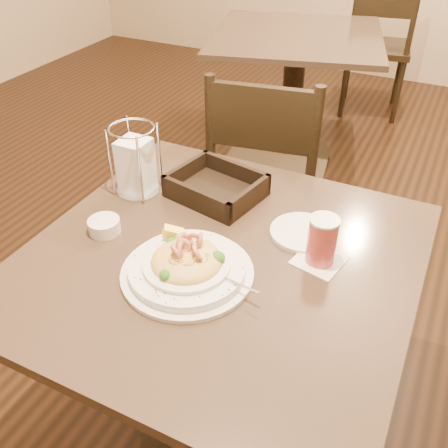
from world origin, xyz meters
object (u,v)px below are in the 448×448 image
at_px(butter_ramekin, 104,226).
at_px(bread_basket, 216,189).
at_px(dining_chair_far, 379,43).
at_px(dining_chair_near, 266,177).
at_px(main_table, 221,322).
at_px(background_table, 294,76).
at_px(drink_glass, 322,241).
at_px(napkin_caddy, 136,164).
at_px(side_plate, 303,232).
at_px(pasta_bowl, 187,265).

bearing_deg(butter_ramekin, bread_basket, 56.91).
distance_m(dining_chair_far, bread_basket, 2.49).
bearing_deg(dining_chair_near, main_table, 93.67).
xyz_separation_m(background_table, drink_glass, (0.67, -1.77, 0.29)).
bearing_deg(butter_ramekin, main_table, 8.04).
bearing_deg(background_table, drink_glass, -69.19).
distance_m(dining_chair_far, butter_ramekin, 2.77).
bearing_deg(napkin_caddy, dining_chair_far, 85.99).
bearing_deg(background_table, bread_basket, -78.57).
bearing_deg(butter_ramekin, dining_chair_far, 86.94).
xyz_separation_m(dining_chair_near, dining_chair_far, (0.02, 1.96, 0.00)).
distance_m(background_table, drink_glass, 1.92).
bearing_deg(drink_glass, napkin_caddy, 172.68).
distance_m(main_table, dining_chair_near, 0.77).
height_order(side_plate, butter_ramekin, butter_ramekin).
xyz_separation_m(main_table, pasta_bowl, (-0.04, -0.09, 0.26)).
bearing_deg(main_table, drink_glass, 21.28).
height_order(drink_glass, butter_ramekin, drink_glass).
height_order(dining_chair_near, napkin_caddy, same).
xyz_separation_m(dining_chair_near, pasta_bowl, (0.14, -0.84, 0.26)).
height_order(bread_basket, side_plate, bread_basket).
distance_m(bread_basket, side_plate, 0.28).
distance_m(dining_chair_far, drink_glass, 2.67).
height_order(background_table, drink_glass, drink_glass).
distance_m(bread_basket, butter_ramekin, 0.33).
distance_m(dining_chair_near, dining_chair_far, 1.96).
relative_size(dining_chair_far, butter_ramekin, 11.55).
height_order(pasta_bowl, napkin_caddy, napkin_caddy).
xyz_separation_m(dining_chair_near, napkin_caddy, (-0.16, -0.59, 0.32)).
bearing_deg(drink_glass, background_table, 110.81).
bearing_deg(butter_ramekin, napkin_caddy, 99.03).
relative_size(dining_chair_far, pasta_bowl, 2.78).
bearing_deg(bread_basket, pasta_bowl, -74.45).
relative_size(background_table, side_plate, 6.71).
relative_size(background_table, dining_chair_near, 1.19).
xyz_separation_m(dining_chair_near, bread_basket, (0.05, -0.52, 0.26)).
relative_size(dining_chair_near, side_plate, 5.65).
bearing_deg(drink_glass, side_plate, 129.96).
relative_size(main_table, drink_glass, 7.12).
relative_size(drink_glass, butter_ramekin, 1.57).
relative_size(pasta_bowl, butter_ramekin, 4.16).
height_order(dining_chair_near, butter_ramekin, dining_chair_near).
xyz_separation_m(background_table, pasta_bowl, (0.42, -1.95, 0.26)).
relative_size(dining_chair_near, dining_chair_far, 1.00).
xyz_separation_m(pasta_bowl, drink_glass, (0.25, 0.18, 0.03)).
distance_m(dining_chair_near, butter_ramekin, 0.84).
bearing_deg(dining_chair_far, pasta_bowl, 82.24).
distance_m(main_table, pasta_bowl, 0.28).
distance_m(main_table, bread_basket, 0.36).
height_order(dining_chair_near, side_plate, dining_chair_near).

